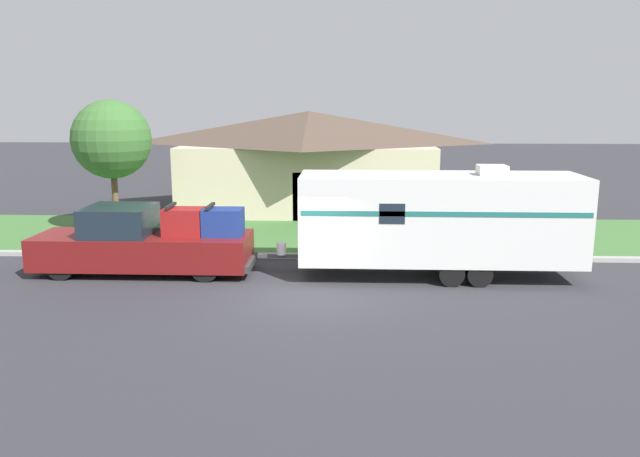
# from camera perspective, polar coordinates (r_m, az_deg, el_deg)

# --- Properties ---
(ground_plane) EXTENTS (120.00, 120.00, 0.00)m
(ground_plane) POSITION_cam_1_polar(r_m,az_deg,el_deg) (16.86, -1.95, -5.90)
(ground_plane) COLOR #2D2D33
(curb_strip) EXTENTS (80.00, 0.30, 0.14)m
(curb_strip) POSITION_cam_1_polar(r_m,az_deg,el_deg) (20.44, -1.15, -2.55)
(curb_strip) COLOR #999993
(curb_strip) RESTS_ON ground_plane
(lawn_strip) EXTENTS (80.00, 7.00, 0.03)m
(lawn_strip) POSITION_cam_1_polar(r_m,az_deg,el_deg) (24.00, -0.61, -0.54)
(lawn_strip) COLOR #3D6B33
(lawn_strip) RESTS_ON ground_plane
(house_across_street) EXTENTS (12.22, 7.28, 4.59)m
(house_across_street) POSITION_cam_1_polar(r_m,az_deg,el_deg) (29.60, -1.01, 6.40)
(house_across_street) COLOR beige
(house_across_street) RESTS_ON ground_plane
(pickup_truck) EXTENTS (6.46, 2.03, 2.09)m
(pickup_truck) POSITION_cam_1_polar(r_m,az_deg,el_deg) (19.27, -15.71, -1.27)
(pickup_truck) COLOR black
(pickup_truck) RESTS_ON ground_plane
(travel_trailer) EXTENTS (9.31, 2.33, 3.28)m
(travel_trailer) POSITION_cam_1_polar(r_m,az_deg,el_deg) (18.34, 10.85, 0.95)
(travel_trailer) COLOR black
(travel_trailer) RESTS_ON ground_plane
(mailbox) EXTENTS (0.48, 0.20, 1.34)m
(mailbox) POSITION_cam_1_polar(r_m,az_deg,el_deg) (21.95, -13.37, 0.69)
(mailbox) COLOR brown
(mailbox) RESTS_ON ground_plane
(tree_in_yard) EXTENTS (2.98, 2.98, 5.12)m
(tree_in_yard) POSITION_cam_1_polar(r_m,az_deg,el_deg) (25.08, -18.53, 7.71)
(tree_in_yard) COLOR brown
(tree_in_yard) RESTS_ON ground_plane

